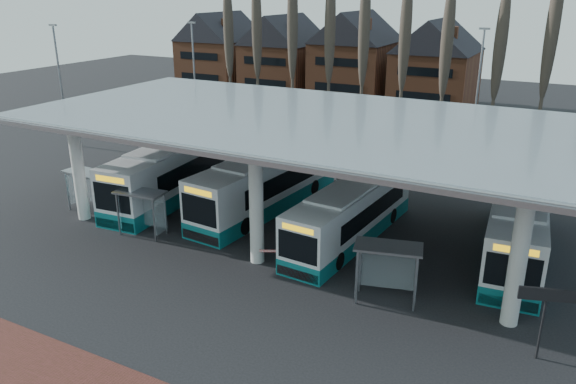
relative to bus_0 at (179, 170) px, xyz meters
The scene contains 16 objects.
ground 12.90m from the bus_0, 41.75° to the right, with size 140.00×140.00×0.00m, color black.
station_canopy 10.35m from the bus_0, ahead, with size 32.00×16.00×6.34m.
poplar_row 27.21m from the bus_0, 68.71° to the left, with size 45.10×1.10×14.50m.
townhouse_row 36.27m from the bus_0, 99.92° to the left, with size 36.80×10.30×12.25m.
lamp_post_a 16.32m from the bus_0, 122.10° to the left, with size 0.80×0.16×10.17m.
lamp_post_b 23.67m from the bus_0, 48.36° to the left, with size 0.80×0.16×10.17m.
lamp_post_d 17.72m from the bus_0, 161.57° to the left, with size 0.80×0.16×10.17m.
bus_0 is the anchor object (origin of this frame).
bus_1 6.40m from the bus_0, ahead, with size 3.79×12.76×3.49m.
bus_2 12.74m from the bus_0, ahead, with size 3.27×11.38×3.12m.
bus_3 20.87m from the bus_0, ahead, with size 3.55×12.14×3.33m.
shelter_0 5.76m from the bus_0, 122.92° to the right, with size 2.83×1.57×2.54m.
shelter_1 6.39m from the bus_0, 69.90° to the right, with size 2.86×1.66×2.53m.
shelter_2 17.70m from the bus_0, 21.71° to the right, with size 3.13×2.09×2.67m.
info_sign_0 24.15m from the bus_0, 19.35° to the right, with size 1.92×0.71×2.95m.
barrier 12.39m from the bus_0, 28.73° to the right, with size 1.84×0.94×0.99m.
Camera 1 is at (13.17, -19.29, 13.01)m, focal length 35.00 mm.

